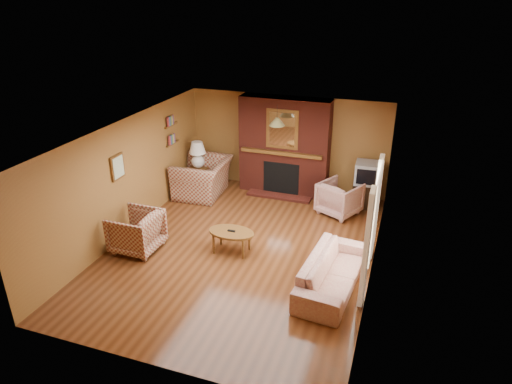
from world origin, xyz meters
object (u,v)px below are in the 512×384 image
at_px(tv_stand, 365,194).
at_px(plaid_loveseat, 203,178).
at_px(crt_tv, 367,173).
at_px(side_table, 199,178).
at_px(plaid_armchair, 136,231).
at_px(floral_sofa, 332,272).
at_px(coffee_table, 231,234).
at_px(table_lamp, 198,153).
at_px(fireplace, 284,147).
at_px(floral_armchair, 340,198).

bearing_deg(tv_stand, plaid_loveseat, -168.50).
bearing_deg(crt_tv, side_table, -175.26).
relative_size(plaid_loveseat, crt_tv, 2.42).
bearing_deg(plaid_armchair, crt_tv, 131.75).
xyz_separation_m(floral_sofa, side_table, (-4.00, 3.11, -0.01)).
distance_m(coffee_table, table_lamp, 3.28).
bearing_deg(fireplace, floral_armchair, -26.87).
distance_m(plaid_loveseat, side_table, 0.41).
bearing_deg(plaid_armchair, floral_sofa, 91.08).
bearing_deg(crt_tv, plaid_loveseat, -170.81).
distance_m(side_table, crt_tv, 4.20).
xyz_separation_m(fireplace, tv_stand, (2.05, -0.18, -0.89)).
relative_size(floral_sofa, floral_armchair, 2.45).
bearing_deg(fireplace, side_table, -165.71).
relative_size(plaid_armchair, tv_stand, 1.51).
height_order(floral_armchair, side_table, floral_armchair).
relative_size(fireplace, floral_armchair, 2.87).
relative_size(floral_sofa, crt_tv, 3.60).
relative_size(plaid_loveseat, plaid_armchair, 1.55).
bearing_deg(plaid_armchair, coffee_table, 107.36).
relative_size(plaid_armchair, table_lamp, 1.30).
bearing_deg(side_table, tv_stand, 4.82).
height_order(floral_sofa, side_table, floral_sofa).
distance_m(fireplace, tv_stand, 2.24).
distance_m(plaid_loveseat, table_lamp, 0.63).
xyz_separation_m(floral_armchair, tv_stand, (0.51, 0.60, -0.09)).
xyz_separation_m(tv_stand, crt_tv, (0.00, -0.01, 0.55)).
height_order(fireplace, tv_stand, fireplace).
height_order(fireplace, side_table, fireplace).
height_order(coffee_table, tv_stand, tv_stand).
bearing_deg(tv_stand, table_lamp, -172.95).
bearing_deg(fireplace, floral_sofa, -62.43).
bearing_deg(tv_stand, fireplace, 177.08).
bearing_deg(coffee_table, fireplace, 87.01).
relative_size(fireplace, coffee_table, 2.65).
relative_size(tv_stand, crt_tv, 1.03).
distance_m(fireplace, crt_tv, 2.09).
bearing_deg(plaid_armchair, side_table, -176.39).
height_order(plaid_loveseat, plaid_armchair, plaid_loveseat).
bearing_deg(crt_tv, fireplace, 174.70).
relative_size(plaid_loveseat, coffee_table, 1.52).
xyz_separation_m(plaid_loveseat, plaid_armchair, (-0.10, -2.83, -0.04)).
height_order(plaid_armchair, table_lamp, table_lamp).
bearing_deg(plaid_loveseat, tv_stand, 95.51).
bearing_deg(side_table, plaid_loveseat, -48.89).
relative_size(plaid_armchair, floral_sofa, 0.43).
distance_m(plaid_loveseat, floral_sofa, 4.69).
height_order(coffee_table, table_lamp, table_lamp).
distance_m(floral_armchair, side_table, 3.65).
height_order(plaid_loveseat, coffee_table, plaid_loveseat).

